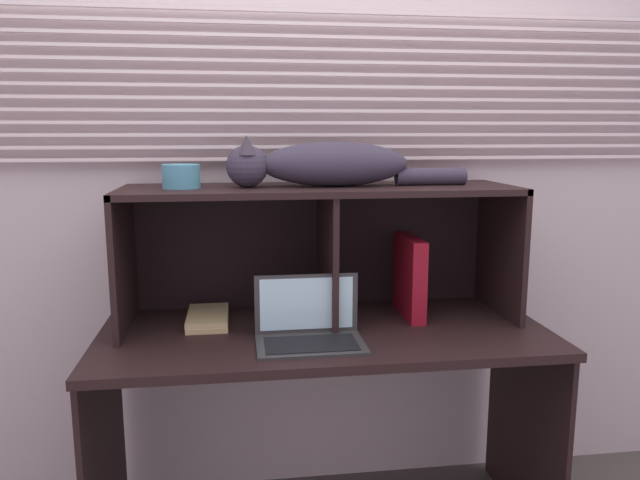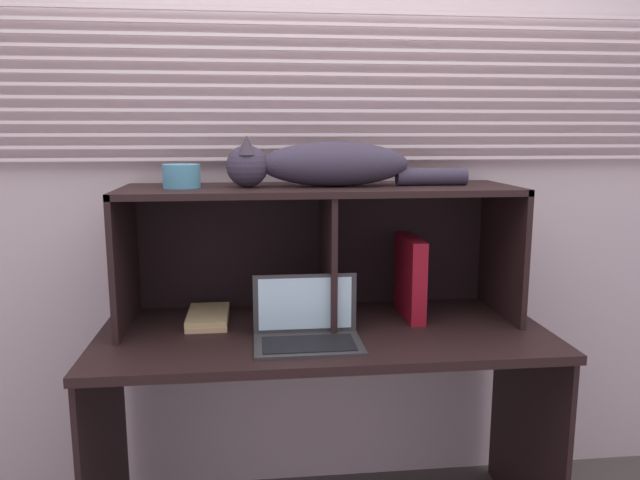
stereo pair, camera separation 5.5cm
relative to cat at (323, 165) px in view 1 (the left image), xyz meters
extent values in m
cube|color=beige|center=(-0.01, 0.26, -0.07)|extent=(4.40, 0.04, 2.50)
cube|color=silver|center=(-0.01, 0.21, 0.01)|extent=(3.12, 0.02, 0.01)
cube|color=silver|center=(-0.01, 0.21, 0.06)|extent=(3.12, 0.02, 0.01)
cube|color=silver|center=(-0.01, 0.21, 0.10)|extent=(3.12, 0.02, 0.01)
cube|color=silver|center=(-0.01, 0.21, 0.14)|extent=(3.12, 0.02, 0.01)
cube|color=silver|center=(-0.01, 0.21, 0.19)|extent=(3.12, 0.02, 0.01)
cube|color=silver|center=(-0.01, 0.21, 0.23)|extent=(3.12, 0.02, 0.01)
cube|color=silver|center=(-0.01, 0.21, 0.28)|extent=(3.12, 0.02, 0.01)
cube|color=silver|center=(-0.01, 0.21, 0.32)|extent=(3.12, 0.02, 0.01)
cube|color=silver|center=(-0.01, 0.21, 0.36)|extent=(3.12, 0.02, 0.01)
cube|color=silver|center=(-0.01, 0.21, 0.41)|extent=(3.12, 0.02, 0.01)
cube|color=silver|center=(-0.01, 0.21, 0.45)|extent=(3.12, 0.02, 0.01)
cube|color=silver|center=(-0.01, 0.21, 0.50)|extent=(3.12, 0.02, 0.01)
cube|color=silver|center=(-0.01, 0.21, 0.54)|extent=(3.12, 0.02, 0.01)
cube|color=black|center=(-0.01, -0.12, -0.57)|extent=(1.52, 0.67, 0.03)
cube|color=black|center=(-0.76, -0.12, -0.95)|extent=(0.02, 0.60, 0.73)
cube|color=black|center=(0.74, -0.12, -0.95)|extent=(0.02, 0.60, 0.73)
cube|color=black|center=(-0.01, 0.00, -0.09)|extent=(1.36, 0.41, 0.02)
cube|color=black|center=(-0.68, 0.00, -0.31)|extent=(0.02, 0.41, 0.48)
cube|color=black|center=(0.66, 0.00, -0.31)|extent=(0.02, 0.41, 0.48)
cube|color=black|center=(0.01, 0.00, -0.33)|extent=(0.02, 0.39, 0.46)
cube|color=black|center=(-0.01, 0.20, -0.31)|extent=(1.36, 0.01, 0.48)
ellipsoid|color=#36303F|center=(0.04, 0.00, 0.00)|extent=(0.52, 0.17, 0.15)
sphere|color=#36303F|center=(-0.26, 0.00, 0.00)|extent=(0.14, 0.14, 0.14)
cone|color=#38313A|center=(-0.26, -0.04, 0.07)|extent=(0.06, 0.06, 0.06)
cone|color=#322D41|center=(-0.26, 0.04, 0.07)|extent=(0.06, 0.06, 0.06)
cylinder|color=#36303F|center=(0.38, 0.00, -0.05)|extent=(0.25, 0.06, 0.06)
cube|color=#303030|center=(-0.08, -0.27, -0.55)|extent=(0.34, 0.22, 0.01)
cube|color=#303030|center=(-0.08, -0.17, -0.44)|extent=(0.34, 0.01, 0.20)
cube|color=#B2E0EA|center=(-0.08, -0.17, -0.44)|extent=(0.31, 0.00, 0.17)
cube|color=black|center=(-0.08, -0.29, -0.54)|extent=(0.29, 0.15, 0.00)
cube|color=maroon|center=(0.32, 0.00, -0.41)|extent=(0.05, 0.26, 0.29)
cube|color=tan|center=(-0.41, 0.01, -0.54)|extent=(0.14, 0.25, 0.02)
cube|color=tan|center=(-0.41, 0.01, -0.53)|extent=(0.14, 0.25, 0.02)
cylinder|color=teal|center=(-0.48, 0.00, -0.04)|extent=(0.13, 0.13, 0.08)
camera|label=1|loc=(-0.30, -2.08, 0.11)|focal=34.01mm
camera|label=2|loc=(-0.24, -2.08, 0.11)|focal=34.01mm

